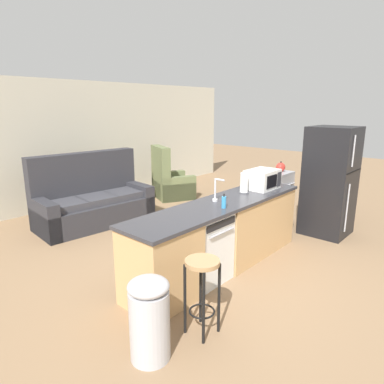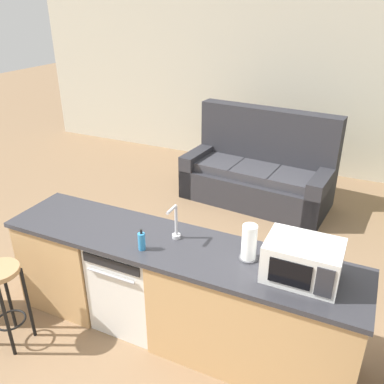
{
  "view_description": "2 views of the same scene",
  "coord_description": "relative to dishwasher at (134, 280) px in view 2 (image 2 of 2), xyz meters",
  "views": [
    {
      "loc": [
        -3.22,
        -2.48,
        2.09
      ],
      "look_at": [
        -0.05,
        0.33,
        1.01
      ],
      "focal_mm": 32.0,
      "sensor_mm": 36.0,
      "label": 1
    },
    {
      "loc": [
        1.42,
        -2.36,
        2.64
      ],
      "look_at": [
        -0.02,
        0.7,
        1.01
      ],
      "focal_mm": 38.0,
      "sensor_mm": 36.0,
      "label": 2
    }
  ],
  "objects": [
    {
      "name": "soap_bottle",
      "position": [
        0.21,
        -0.17,
        0.55
      ],
      "size": [
        0.06,
        0.06,
        0.18
      ],
      "color": "#338CCC",
      "rests_on": "kitchen_counter"
    },
    {
      "name": "paper_towel_roll",
      "position": [
        0.99,
        0.06,
        0.62
      ],
      "size": [
        0.14,
        0.14,
        0.28
      ],
      "color": "#4C4C51",
      "rests_on": "kitchen_counter"
    },
    {
      "name": "bar_stool",
      "position": [
        -0.79,
        -0.68,
        0.11
      ],
      "size": [
        0.32,
        0.32,
        0.74
      ],
      "color": "tan",
      "rests_on": "ground_plane"
    },
    {
      "name": "couch",
      "position": [
        0.28,
        2.83,
        -0.03
      ],
      "size": [
        2.07,
        1.08,
        1.27
      ],
      "color": "#2D2D33",
      "rests_on": "ground_plane"
    },
    {
      "name": "kitchen_counter",
      "position": [
        0.49,
        0.0,
        -0.0
      ],
      "size": [
        2.94,
        0.66,
        0.9
      ],
      "color": "tan",
      "rests_on": "ground_plane"
    },
    {
      "name": "microwave",
      "position": [
        1.38,
        -0.0,
        0.62
      ],
      "size": [
        0.5,
        0.37,
        0.28
      ],
      "color": "white",
      "rests_on": "kitchen_counter"
    },
    {
      "name": "sink_faucet",
      "position": [
        0.38,
        0.08,
        0.61
      ],
      "size": [
        0.07,
        0.17,
        0.3
      ],
      "color": "silver",
      "rests_on": "kitchen_counter"
    },
    {
      "name": "ground_plane",
      "position": [
        0.25,
        0.0,
        -0.42
      ],
      "size": [
        24.0,
        24.0,
        0.0
      ],
      "primitive_type": "plane",
      "color": "#896B4C"
    },
    {
      "name": "dishwasher",
      "position": [
        0.0,
        0.0,
        0.0
      ],
      "size": [
        0.58,
        0.61,
        0.84
      ],
      "color": "white",
      "rests_on": "ground_plane"
    },
    {
      "name": "wall_back",
      "position": [
        0.55,
        4.2,
        0.88
      ],
      "size": [
        10.0,
        0.06,
        2.6
      ],
      "color": "beige",
      "rests_on": "ground_plane"
    }
  ]
}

